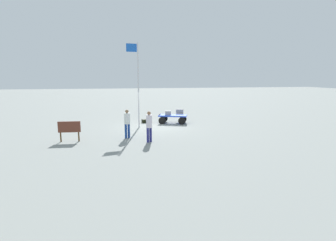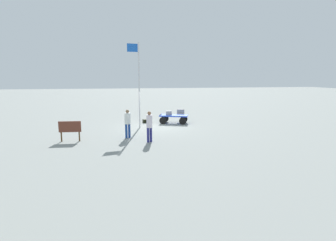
# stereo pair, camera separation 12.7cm
# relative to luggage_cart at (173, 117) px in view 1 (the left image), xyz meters

# --- Properties ---
(ground_plane) EXTENTS (120.00, 120.00, 0.00)m
(ground_plane) POSITION_rel_luggage_cart_xyz_m (1.53, 1.05, -0.47)
(ground_plane) COLOR gray
(luggage_cart) EXTENTS (2.33, 1.68, 0.65)m
(luggage_cart) POSITION_rel_luggage_cart_xyz_m (0.00, 0.00, 0.00)
(luggage_cart) COLOR blue
(luggage_cart) RESTS_ON ground
(suitcase_dark) EXTENTS (0.65, 0.50, 0.36)m
(suitcase_dark) POSITION_rel_luggage_cart_xyz_m (-0.70, -0.60, 0.37)
(suitcase_dark) COLOR gray
(suitcase_dark) RESTS_ON luggage_cart
(suitcase_maroon) EXTENTS (0.49, 0.38, 0.31)m
(suitcase_maroon) POSITION_rel_luggage_cart_xyz_m (0.33, -0.13, 0.34)
(suitcase_maroon) COLOR gray
(suitcase_maroon) RESTS_ON luggage_cart
(suitcase_navy) EXTENTS (0.70, 0.53, 0.27)m
(suitcase_navy) POSITION_rel_luggage_cart_xyz_m (1.98, -0.67, -0.33)
(suitcase_navy) COLOR black
(suitcase_navy) RESTS_ON ground
(worker_lead) EXTENTS (0.45, 0.45, 1.72)m
(worker_lead) POSITION_rel_luggage_cart_xyz_m (2.44, 5.53, 0.52)
(worker_lead) COLOR navy
(worker_lead) RESTS_ON ground
(worker_trailing) EXTENTS (0.48, 0.48, 1.69)m
(worker_trailing) POSITION_rel_luggage_cart_xyz_m (3.60, 4.34, 0.53)
(worker_trailing) COLOR navy
(worker_trailing) RESTS_ON ground
(flagpole) EXTENTS (0.82, 0.17, 5.88)m
(flagpole) POSITION_rel_luggage_cart_xyz_m (2.75, 1.20, 2.91)
(flagpole) COLOR silver
(flagpole) RESTS_ON ground
(signboard) EXTENTS (1.21, 0.14, 1.14)m
(signboard) POSITION_rel_luggage_cart_xyz_m (6.79, 4.62, 0.30)
(signboard) COLOR #4C3319
(signboard) RESTS_ON ground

